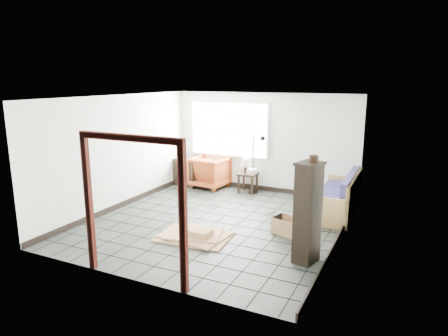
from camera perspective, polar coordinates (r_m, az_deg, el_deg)
The scene contains 15 objects.
ground at distance 8.48m, azimuth -1.02°, elevation -7.73°, with size 5.50×5.50×0.00m, color black.
room_shell at distance 8.07m, azimuth -0.97°, elevation 3.58°, with size 5.02×5.52×2.61m.
window_panel at distance 10.90m, azimuth 0.67°, elevation 5.54°, with size 2.32×0.08×1.52m.
doorway_trim at distance 5.89m, azimuth -13.02°, elevation -3.21°, with size 1.80×0.08×2.20m.
futon_sofa at distance 9.27m, azimuth 16.23°, elevation -4.27°, with size 0.80×2.09×0.93m.
armchair at distance 11.01m, azimuth -1.95°, elevation -0.36°, with size 0.92×0.86×0.94m, color #9A3B16.
side_table at distance 10.56m, azimuth 3.44°, elevation -1.19°, with size 0.49×0.49×0.52m.
table_lamp at distance 10.50m, azimuth 3.12°, elevation 0.74°, with size 0.29×0.29×0.38m.
projector at distance 10.54m, azimuth 3.83°, elevation -0.40°, with size 0.37×0.34×0.11m.
floor_lamp at distance 10.37m, azimuth 4.81°, elevation 0.94°, with size 0.49×0.32×1.60m.
console_shelf at distance 11.28m, azimuth -5.56°, elevation -0.59°, with size 1.03×0.61×0.75m.
tall_shelf at distance 6.59m, azimuth 11.86°, elevation -6.22°, with size 0.45×0.53×1.68m.
pot at distance 6.41m, azimuth 12.70°, elevation 1.31°, with size 0.16×0.16×0.11m.
open_box at distance 7.93m, azimuth 8.95°, elevation -8.12°, with size 0.86×0.57×0.44m.
cardboard_pile at distance 7.70m, azimuth -4.14°, elevation -9.54°, with size 1.44×1.08×0.20m.
Camera 1 is at (3.59, -7.09, 2.96)m, focal length 32.00 mm.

